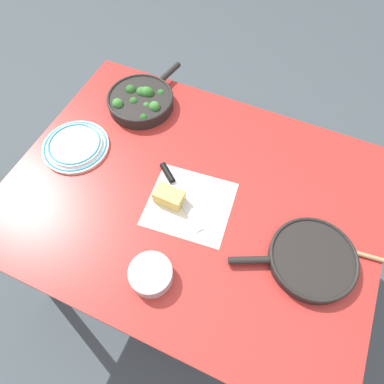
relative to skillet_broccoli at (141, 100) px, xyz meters
The scene contains 10 objects.
ground_plane 0.91m from the skillet_broccoli, 40.30° to the right, with size 14.00×14.00×0.00m, color #424C51.
dining_table_red 0.49m from the skillet_broccoli, 40.30° to the right, with size 1.31×0.99×0.74m.
skillet_broccoli is the anchor object (origin of this frame).
skillet_eggs 0.89m from the skillet_broccoli, 25.29° to the right, with size 0.38×0.28×0.04m.
wooden_spoon 0.98m from the skillet_broccoli, 17.66° to the right, with size 0.36×0.07×0.02m.
parchment_sheet 0.51m from the skillet_broccoli, 42.86° to the right, with size 0.31×0.29×0.00m.
grater_knife 0.43m from the skillet_broccoli, 45.84° to the right, with size 0.25×0.20×0.02m.
cheese_block 0.47m from the skillet_broccoli, 50.14° to the right, with size 0.10×0.06×0.05m.
dinner_plate_stack 0.33m from the skillet_broccoli, 113.10° to the right, with size 0.25×0.25×0.03m.
prep_bowl_steel 0.73m from the skillet_broccoli, 59.49° to the right, with size 0.13×0.13×0.05m.
Camera 1 is at (0.25, -0.55, 1.79)m, focal length 32.00 mm.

